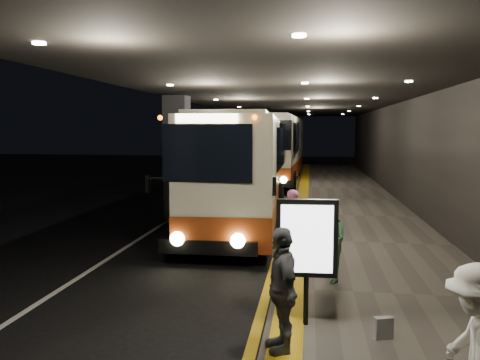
% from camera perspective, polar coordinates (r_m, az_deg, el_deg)
% --- Properties ---
extents(ground, '(90.00, 90.00, 0.00)m').
position_cam_1_polar(ground, '(12.83, -6.04, -8.40)').
color(ground, black).
extents(lane_line_white, '(0.12, 50.00, 0.01)m').
position_cam_1_polar(lane_line_white, '(18.01, -7.58, -4.18)').
color(lane_line_white, silver).
rests_on(lane_line_white, ground).
extents(kerb_stripe_yellow, '(0.18, 50.00, 0.01)m').
position_cam_1_polar(kerb_stripe_yellow, '(17.33, 5.76, -4.56)').
color(kerb_stripe_yellow, gold).
rests_on(kerb_stripe_yellow, ground).
extents(sidewalk, '(4.50, 50.00, 0.15)m').
position_cam_1_polar(sidewalk, '(17.37, 13.71, -4.45)').
color(sidewalk, '#514C44').
rests_on(sidewalk, ground).
extents(tactile_strip, '(0.50, 50.00, 0.01)m').
position_cam_1_polar(tactile_strip, '(17.29, 7.42, -4.10)').
color(tactile_strip, gold).
rests_on(tactile_strip, sidewalk).
extents(terminal_wall, '(0.10, 50.00, 6.00)m').
position_cam_1_polar(terminal_wall, '(17.44, 21.37, 5.02)').
color(terminal_wall, black).
rests_on(terminal_wall, ground).
extents(support_columns, '(0.80, 24.80, 4.40)m').
position_cam_1_polar(support_columns, '(16.71, -7.65, 2.61)').
color(support_columns, black).
rests_on(support_columns, ground).
extents(canopy, '(9.00, 50.00, 0.40)m').
position_cam_1_polar(canopy, '(17.08, 6.44, 10.76)').
color(canopy, black).
rests_on(canopy, support_columns).
extents(coach_main, '(2.97, 11.58, 3.58)m').
position_cam_1_polar(coach_main, '(16.17, 0.34, 0.83)').
color(coach_main, beige).
rests_on(coach_main, ground).
extents(coach_second, '(2.97, 12.61, 3.94)m').
position_cam_1_polar(coach_second, '(29.13, 4.52, 3.52)').
color(coach_second, beige).
rests_on(coach_second, ground).
extents(passenger_boarding, '(0.48, 0.65, 1.64)m').
position_cam_1_polar(passenger_boarding, '(11.39, 6.61, -5.27)').
color(passenger_boarding, '#D061A1').
rests_on(passenger_boarding, sidewalk).
extents(passenger_waiting_green, '(0.82, 0.95, 1.67)m').
position_cam_1_polar(passenger_waiting_green, '(9.65, 10.73, -7.31)').
color(passenger_waiting_green, '#457C54').
rests_on(passenger_waiting_green, sidewalk).
extents(passenger_waiting_white, '(0.63, 1.19, 1.78)m').
position_cam_1_polar(passenger_waiting_white, '(5.36, 26.88, -18.44)').
color(passenger_waiting_white, white).
rests_on(passenger_waiting_white, sidewalk).
extents(passenger_waiting_grey, '(0.81, 1.13, 1.75)m').
position_cam_1_polar(passenger_waiting_grey, '(6.64, 5.10, -13.12)').
color(passenger_waiting_grey, '#4C4E51').
rests_on(passenger_waiting_grey, sidewalk).
extents(bag_polka, '(0.29, 0.19, 0.32)m').
position_cam_1_polar(bag_polka, '(7.51, 17.08, -16.84)').
color(bag_polka, black).
rests_on(bag_polka, sidewalk).
extents(info_sign, '(0.95, 0.17, 2.00)m').
position_cam_1_polar(info_sign, '(7.38, 8.14, -7.32)').
color(info_sign, black).
rests_on(info_sign, sidewalk).
extents(stanchion_post, '(0.05, 0.05, 1.03)m').
position_cam_1_polar(stanchion_post, '(10.61, 6.15, -7.79)').
color(stanchion_post, black).
rests_on(stanchion_post, sidewalk).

